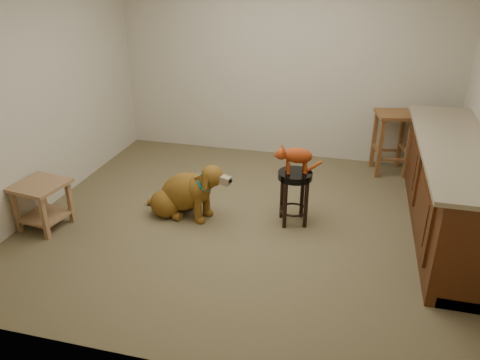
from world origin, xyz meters
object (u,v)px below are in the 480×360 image
(wood_stool, at_px, (391,142))
(golden_retriever, at_px, (185,193))
(padded_stool, at_px, (294,187))
(side_table, at_px, (42,199))
(tabby_kitten, at_px, (295,156))

(wood_stool, relative_size, golden_retriever, 0.76)
(padded_stool, height_order, golden_retriever, golden_retriever)
(padded_stool, relative_size, side_table, 1.07)
(golden_retriever, bearing_deg, padded_stool, 17.77)
(side_table, bearing_deg, golden_retriever, 24.82)
(side_table, relative_size, golden_retriever, 0.51)
(golden_retriever, bearing_deg, tabby_kitten, 17.70)
(padded_stool, xyz_separation_m, golden_retriever, (-1.15, -0.12, -0.15))
(wood_stool, xyz_separation_m, golden_retriever, (-2.14, -1.71, -0.16))
(wood_stool, bearing_deg, side_table, -146.10)
(padded_stool, relative_size, golden_retriever, 0.54)
(padded_stool, bearing_deg, tabby_kitten, -167.90)
(wood_stool, xyz_separation_m, side_table, (-3.43, -2.31, -0.09))
(padded_stool, distance_m, golden_retriever, 1.16)
(padded_stool, distance_m, wood_stool, 1.87)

